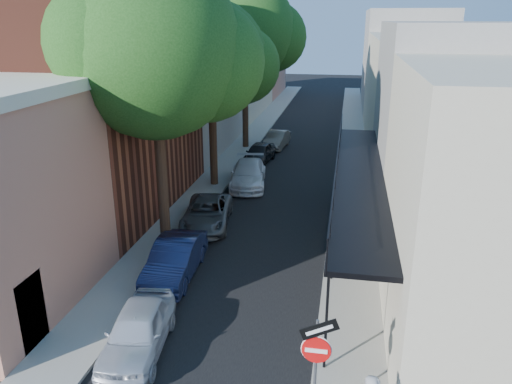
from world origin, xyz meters
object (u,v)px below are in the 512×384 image
at_px(oak_near, 167,53).
at_px(parked_car_a, 138,331).
at_px(parked_car_f, 277,139).
at_px(parked_car_b, 175,259).
at_px(oak_far, 252,32).
at_px(parked_car_c, 207,213).
at_px(parked_car_d, 248,174).
at_px(oak_mid, 219,60).
at_px(parked_car_e, 259,153).
at_px(sign_post, 316,354).

xyz_separation_m(oak_near, parked_car_a, (1.34, -7.35, -7.21)).
distance_m(parked_car_a, parked_car_f, 24.64).
bearing_deg(oak_near, parked_car_b, -72.62).
bearing_deg(parked_car_a, parked_car_f, 82.14).
xyz_separation_m(oak_near, parked_car_f, (1.83, 17.29, -7.27)).
height_order(oak_far, parked_car_c, oak_far).
distance_m(parked_car_b, parked_car_d, 11.05).
bearing_deg(parked_car_c, parked_car_d, 75.40).
bearing_deg(oak_far, parked_car_f, 8.82).
relative_size(oak_mid, oak_far, 0.86).
bearing_deg(parked_car_e, oak_near, -89.43).
bearing_deg(parked_car_d, sign_post, -81.72).
bearing_deg(oak_mid, parked_car_d, 4.66).
bearing_deg(oak_near, parked_car_f, 83.96).
xyz_separation_m(oak_near, oak_far, (0.01, 17.01, 0.38)).
relative_size(oak_far, parked_car_b, 2.79).
relative_size(sign_post, oak_far, 0.25).
xyz_separation_m(parked_car_b, parked_car_f, (0.91, 20.23, -0.09)).
distance_m(oak_mid, parked_car_e, 8.23).
xyz_separation_m(oak_far, parked_car_e, (1.25, -4.04, -7.60)).
distance_m(oak_far, parked_car_f, 7.86).
height_order(sign_post, parked_car_c, sign_post).
bearing_deg(oak_near, parked_car_d, 79.56).
xyz_separation_m(parked_car_c, parked_car_f, (1.06, 15.33, -0.01)).
bearing_deg(oak_far, oak_mid, -90.41).
bearing_deg(parked_car_e, parked_car_d, -81.17).
height_order(parked_car_a, parked_car_e, parked_car_a).
bearing_deg(parked_car_c, oak_far, 85.00).
bearing_deg(parked_car_f, oak_near, -90.28).
bearing_deg(parked_car_e, parked_car_f, 88.63).
bearing_deg(parked_car_e, sign_post, -70.57).
relative_size(sign_post, oak_near, 0.26).
distance_m(parked_car_e, parked_car_f, 4.36).
xyz_separation_m(oak_near, parked_car_e, (1.26, 12.97, -7.22)).
bearing_deg(parked_car_a, parked_car_d, 82.72).
xyz_separation_m(parked_car_a, parked_car_b, (-0.42, 4.40, 0.03)).
bearing_deg(parked_car_e, parked_car_a, -83.64).
bearing_deg(parked_car_e, oak_mid, -98.58).
distance_m(parked_car_a, parked_car_e, 20.32).
xyz_separation_m(sign_post, oak_mid, (-6.58, 17.26, 5.02)).
bearing_deg(parked_car_c, sign_post, -70.76).
relative_size(parked_car_b, parked_car_e, 1.11).
height_order(parked_car_a, parked_car_f, parked_car_a).
xyz_separation_m(oak_mid, parked_car_e, (1.31, 5.00, -6.40)).
bearing_deg(oak_near, oak_mid, 90.37).
bearing_deg(parked_car_b, parked_car_c, 89.39).
bearing_deg(parked_car_c, oak_near, -119.22).
bearing_deg(oak_far, parked_car_e, -72.81).
distance_m(oak_far, parked_car_a, 25.54).
xyz_separation_m(sign_post, parked_car_c, (-5.76, 11.25, -1.41)).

